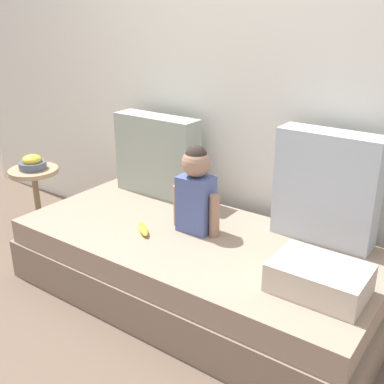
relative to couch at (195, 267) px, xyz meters
name	(u,v)px	position (x,y,z in m)	size (l,w,h in m)	color
ground_plane	(195,295)	(0.00, 0.00, -0.18)	(12.00, 12.00, 0.00)	brown
back_wall	(257,58)	(0.00, 0.59, 1.06)	(5.22, 0.10, 2.48)	silver
couch	(195,267)	(0.00, 0.00, 0.00)	(2.02, 0.93, 0.37)	#826C5B
throw_pillow_left	(157,156)	(-0.55, 0.36, 0.45)	(0.57, 0.16, 0.51)	#99A393
throw_pillow_right	(326,188)	(0.55, 0.36, 0.48)	(0.52, 0.16, 0.58)	#B2BCC6
toddler	(196,189)	(-0.04, 0.07, 0.43)	(0.29, 0.15, 0.48)	#4C5B93
banana	(143,229)	(-0.26, -0.12, 0.21)	(0.17, 0.04, 0.04)	yellow
folded_blanket	(319,278)	(0.73, -0.12, 0.25)	(0.40, 0.28, 0.13)	beige
side_table	(35,185)	(-1.33, -0.02, 0.19)	(0.33, 0.33, 0.49)	tan
fruit_bowl	(32,163)	(-1.33, -0.02, 0.35)	(0.18, 0.18, 0.10)	#4C5666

